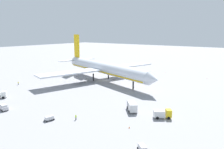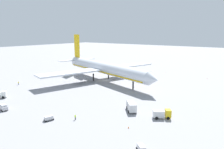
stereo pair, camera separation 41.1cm
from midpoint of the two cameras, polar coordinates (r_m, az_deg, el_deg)
ground_plane at (r=116.21m, az=-2.09°, el=-1.62°), size 600.00×600.00×0.00m
airliner at (r=116.13m, az=-2.49°, el=1.73°), size 74.12×69.39×24.14m
service_truck_0 at (r=68.32m, az=13.04°, el=-10.01°), size 5.59×4.81×2.77m
service_truck_1 at (r=72.48m, az=5.14°, el=-8.32°), size 6.00×6.31×3.04m
service_van at (r=81.88m, az=-26.84°, el=-7.69°), size 4.31×2.62×1.97m
baggage_cart_0 at (r=67.90m, az=-16.39°, el=-10.99°), size 2.13×3.59×1.34m
baggage_cart_1 at (r=50.72m, az=7.77°, el=-18.59°), size 3.15×2.87×1.39m
ground_worker_1 at (r=66.59m, az=-9.70°, el=-11.06°), size 0.47×0.47×1.61m
ground_worker_2 at (r=116.54m, az=-23.60°, el=-2.12°), size 0.56×0.56×1.67m
traffic_cone_0 at (r=166.96m, az=-4.94°, el=2.39°), size 0.36×0.36×0.55m
traffic_cone_1 at (r=163.94m, az=-5.21°, el=2.23°), size 0.36×0.36×0.55m
traffic_cone_2 at (r=143.42m, az=13.85°, el=0.64°), size 0.36×0.36×0.55m
traffic_cone_3 at (r=60.78m, az=4.37°, el=-13.73°), size 0.36×0.36×0.55m
traffic_cone_4 at (r=131.40m, az=23.70°, el=-0.95°), size 0.36×0.36×0.55m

